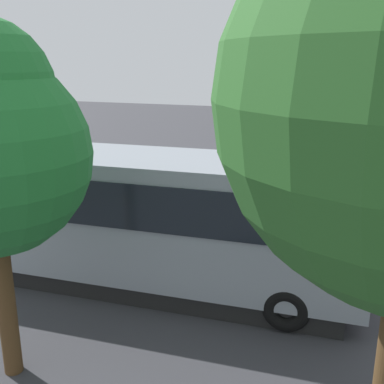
# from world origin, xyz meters

# --- Properties ---
(ground_plane) EXTENTS (80.00, 80.00, 0.00)m
(ground_plane) POSITION_xyz_m (0.00, 0.00, 0.00)
(ground_plane) COLOR #38383D
(tour_bus) EXTENTS (10.67, 3.09, 3.25)m
(tour_bus) POSITION_xyz_m (-0.45, 4.11, 1.65)
(tour_bus) COLOR #8C939E
(tour_bus) RESTS_ON ground_plane
(spectator_far_left) EXTENTS (0.57, 0.31, 1.73)m
(spectator_far_left) POSITION_xyz_m (-2.39, 1.45, 1.03)
(spectator_far_left) COLOR #473823
(spectator_far_left) RESTS_ON ground_plane
(spectator_left) EXTENTS (0.57, 0.39, 1.70)m
(spectator_left) POSITION_xyz_m (-1.08, 1.44, 1.01)
(spectator_left) COLOR black
(spectator_left) RESTS_ON ground_plane
(spectator_centre) EXTENTS (0.58, 0.37, 1.81)m
(spectator_centre) POSITION_xyz_m (-0.05, 1.84, 1.08)
(spectator_centre) COLOR black
(spectator_centre) RESTS_ON ground_plane
(spectator_right) EXTENTS (0.58, 0.34, 1.68)m
(spectator_right) POSITION_xyz_m (1.23, 1.73, 1.00)
(spectator_right) COLOR #473823
(spectator_right) RESTS_ON ground_plane
(parked_motorcycle_silver) EXTENTS (2.03, 0.71, 0.99)m
(parked_motorcycle_silver) POSITION_xyz_m (-2.21, 2.03, 0.48)
(parked_motorcycle_silver) COLOR black
(parked_motorcycle_silver) RESTS_ON ground_plane
(stunt_motorcycle) EXTENTS (1.98, 0.72, 1.73)m
(stunt_motorcycle) POSITION_xyz_m (1.00, -3.21, 1.02)
(stunt_motorcycle) COLOR black
(stunt_motorcycle) RESTS_ON ground_plane
(traffic_cone) EXTENTS (0.34, 0.34, 0.63)m
(traffic_cone) POSITION_xyz_m (-0.59, -4.11, 0.30)
(traffic_cone) COLOR orange
(traffic_cone) RESTS_ON ground_plane
(bay_line_a) EXTENTS (0.33, 4.97, 0.01)m
(bay_line_a) POSITION_xyz_m (-4.31, -0.31, 0.00)
(bay_line_a) COLOR white
(bay_line_a) RESTS_ON ground_plane
(bay_line_b) EXTENTS (0.31, 4.63, 0.01)m
(bay_line_b) POSITION_xyz_m (-1.51, -0.31, 0.00)
(bay_line_b) COLOR white
(bay_line_b) RESTS_ON ground_plane
(bay_line_c) EXTENTS (0.32, 4.77, 0.01)m
(bay_line_c) POSITION_xyz_m (1.28, -0.31, 0.00)
(bay_line_c) COLOR white
(bay_line_c) RESTS_ON ground_plane
(bay_line_d) EXTENTS (0.30, 4.42, 0.01)m
(bay_line_d) POSITION_xyz_m (4.08, -0.31, 0.00)
(bay_line_d) COLOR white
(bay_line_d) RESTS_ON ground_plane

